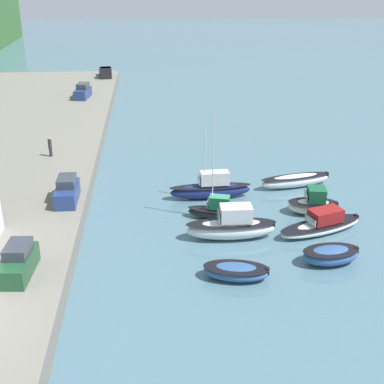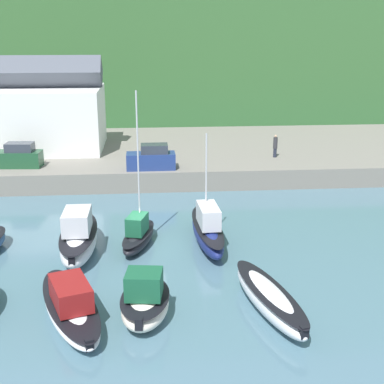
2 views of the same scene
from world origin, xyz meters
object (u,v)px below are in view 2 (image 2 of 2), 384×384
Objects in this scene: moored_boat_3 at (207,230)px; parked_car_1 at (152,158)px; moored_boat_2 at (138,235)px; moored_boat_5 at (70,305)px; moored_boat_7 at (269,299)px; moored_boat_1 at (79,237)px; moored_boat_6 at (145,301)px; parked_car_2 at (18,157)px; person_on_quay at (275,146)px.

moored_boat_3 is 1.91× the size of parked_car_1.
moored_boat_2 is 9.16m from moored_boat_5.
moored_boat_2 reaches higher than moored_boat_7.
moored_boat_1 is 9.06m from moored_boat_6.
parked_car_1 reaches higher than moored_boat_7.
parked_car_2 is (-17.23, 23.63, 1.97)m from moored_boat_7.
moored_boat_3 is at bearing 91.10° from moored_boat_7.
person_on_quay is (11.68, 3.38, 0.18)m from parked_car_1.
moored_boat_7 is at bearing -103.67° from person_on_quay.
parked_car_1 is 0.98× the size of parked_car_2.
moored_boat_5 reaches higher than moored_boat_7.
parked_car_1 is 1.97× the size of person_on_quay.
moored_boat_2 reaches higher than moored_boat_1.
parked_car_1 is at bearing 59.31° from moored_boat_5.
moored_boat_7 is (2.09, -8.87, -0.31)m from moored_boat_3.
parked_car_2 is (-11.72, 1.65, 0.00)m from parked_car_1.
moored_boat_1 is at bearing 129.69° from moored_boat_7.
moored_boat_2 is 4.45m from moored_boat_3.
moored_boat_7 is (10.20, -8.00, -0.39)m from moored_boat_1.
moored_boat_5 is 1.92× the size of parked_car_2.
moored_boat_6 is 2.24× the size of person_on_quay.
moored_boat_3 reaches higher than moored_boat_1.
moored_boat_3 reaches higher than moored_boat_5.
parked_car_1 is at bearing 101.16° from moored_boat_2.
parked_car_2 is at bearing 141.43° from moored_boat_2.
moored_boat_1 is at bearing 124.26° from moored_boat_6.
moored_boat_5 is 24.67m from parked_car_2.
parked_car_1 and parked_car_2 have the same top height.
moored_boat_3 is 1.04× the size of moored_boat_7.
moored_boat_1 is at bearing -151.84° from parked_car_2.
parked_car_2 reaches higher than moored_boat_6.
moored_boat_2 is at bearing 49.99° from moored_boat_5.
person_on_quay is at bearing 60.20° from moored_boat_3.
moored_boat_2 is 1.20× the size of moored_boat_5.
parked_car_1 is (4.68, 13.98, 1.58)m from moored_boat_1.
moored_boat_5 is at bearing -177.34° from moored_boat_6.
parked_car_2 is at bearing 81.52° from parked_car_1.
moored_boat_3 reaches higher than parked_car_2.
moored_boat_3 is 9.12m from moored_boat_7.
moored_boat_3 reaches higher than person_on_quay.
moored_boat_1 is 0.76× the size of moored_boat_2.
parked_car_2 is (-10.69, 14.82, 1.84)m from moored_boat_2.
moored_boat_7 is 22.74m from parked_car_1.
person_on_quay is at bearing 68.10° from moored_boat_2.
parked_car_2 is 23.46m from person_on_quay.
moored_boat_6 is 1.11× the size of parked_car_2.
parked_car_1 is (0.59, 22.06, 1.75)m from moored_boat_6.
moored_boat_6 is 26.25m from parked_car_2.
moored_boat_1 is 3.75m from moored_boat_2.
moored_boat_3 is 1.68× the size of moored_boat_6.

